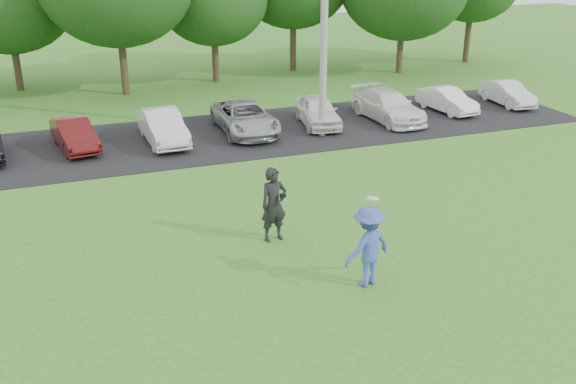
# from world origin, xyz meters

# --- Properties ---
(ground) EXTENTS (100.00, 100.00, 0.00)m
(ground) POSITION_xyz_m (0.00, 0.00, 0.00)
(ground) COLOR #316D1F
(ground) RESTS_ON ground
(parking_lot) EXTENTS (32.00, 6.50, 0.03)m
(parking_lot) POSITION_xyz_m (0.00, 13.00, 0.01)
(parking_lot) COLOR black
(parking_lot) RESTS_ON ground
(utility_pole) EXTENTS (0.28, 0.28, 9.76)m
(utility_pole) POSITION_xyz_m (4.45, 11.67, 4.88)
(utility_pole) COLOR gray
(utility_pole) RESTS_ON ground
(frisbee_player) EXTENTS (1.40, 1.03, 2.14)m
(frisbee_player) POSITION_xyz_m (0.86, 0.58, 0.97)
(frisbee_player) COLOR #3D52AC
(frisbee_player) RESTS_ON ground
(camera_bystander) EXTENTS (0.79, 0.58, 2.01)m
(camera_bystander) POSITION_xyz_m (-0.39, 3.50, 1.00)
(camera_bystander) COLOR black
(camera_bystander) RESTS_ON ground
(parked_cars) EXTENTS (30.15, 4.74, 1.24)m
(parked_cars) POSITION_xyz_m (0.82, 12.99, 0.61)
(parked_cars) COLOR silver
(parked_cars) RESTS_ON parking_lot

